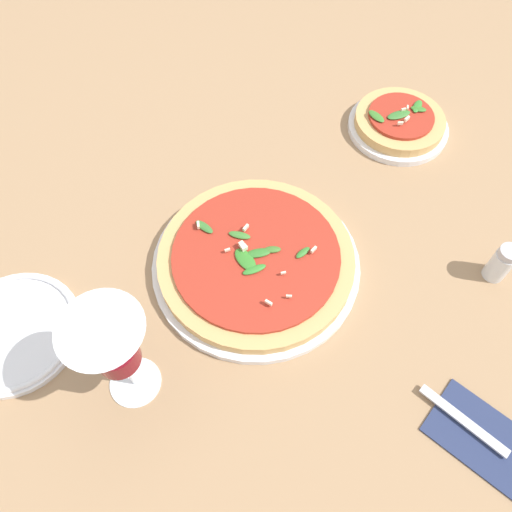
{
  "coord_description": "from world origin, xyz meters",
  "views": [
    {
      "loc": [
        0.31,
        -0.22,
        0.66
      ],
      "look_at": [
        0.01,
        0.02,
        0.03
      ],
      "focal_mm": 35.0,
      "sensor_mm": 36.0,
      "label": 1
    }
  ],
  "objects_px": {
    "pizza_personal_side": "(399,123)",
    "shaker_pepper": "(501,263)",
    "wine_glass": "(112,347)",
    "side_plate_white": "(13,332)",
    "fork": "(490,440)",
    "pizza_arugula_main": "(256,261)"
  },
  "relations": [
    {
      "from": "pizza_personal_side",
      "to": "shaker_pepper",
      "type": "height_order",
      "value": "shaker_pepper"
    },
    {
      "from": "pizza_arugula_main",
      "to": "side_plate_white",
      "type": "distance_m",
      "value": 0.36
    },
    {
      "from": "pizza_arugula_main",
      "to": "fork",
      "type": "height_order",
      "value": "pizza_arugula_main"
    },
    {
      "from": "pizza_arugula_main",
      "to": "shaker_pepper",
      "type": "height_order",
      "value": "shaker_pepper"
    },
    {
      "from": "fork",
      "to": "wine_glass",
      "type": "bearing_deg",
      "value": -147.37
    },
    {
      "from": "pizza_personal_side",
      "to": "fork",
      "type": "relative_size",
      "value": 0.9
    },
    {
      "from": "fork",
      "to": "side_plate_white",
      "type": "height_order",
      "value": "side_plate_white"
    },
    {
      "from": "wine_glass",
      "to": "pizza_personal_side",
      "type": "bearing_deg",
      "value": 100.23
    },
    {
      "from": "fork",
      "to": "side_plate_white",
      "type": "bearing_deg",
      "value": -150.85
    },
    {
      "from": "pizza_arugula_main",
      "to": "shaker_pepper",
      "type": "distance_m",
      "value": 0.36
    },
    {
      "from": "pizza_personal_side",
      "to": "wine_glass",
      "type": "relative_size",
      "value": 0.99
    },
    {
      "from": "wine_glass",
      "to": "shaker_pepper",
      "type": "bearing_deg",
      "value": 69.71
    },
    {
      "from": "pizza_personal_side",
      "to": "side_plate_white",
      "type": "relative_size",
      "value": 0.96
    },
    {
      "from": "wine_glass",
      "to": "fork",
      "type": "height_order",
      "value": "wine_glass"
    },
    {
      "from": "wine_glass",
      "to": "shaker_pepper",
      "type": "relative_size",
      "value": 2.7
    },
    {
      "from": "shaker_pepper",
      "to": "side_plate_white",
      "type": "bearing_deg",
      "value": -120.19
    },
    {
      "from": "wine_glass",
      "to": "side_plate_white",
      "type": "xyz_separation_m",
      "value": [
        -0.16,
        -0.1,
        -0.12
      ]
    },
    {
      "from": "wine_glass",
      "to": "side_plate_white",
      "type": "height_order",
      "value": "wine_glass"
    },
    {
      "from": "fork",
      "to": "shaker_pepper",
      "type": "relative_size",
      "value": 2.98
    },
    {
      "from": "pizza_arugula_main",
      "to": "fork",
      "type": "bearing_deg",
      "value": 10.62
    },
    {
      "from": "side_plate_white",
      "to": "shaker_pepper",
      "type": "xyz_separation_m",
      "value": [
        0.35,
        0.61,
        0.02
      ]
    },
    {
      "from": "side_plate_white",
      "to": "pizza_personal_side",
      "type": "bearing_deg",
      "value": 85.76
    }
  ]
}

